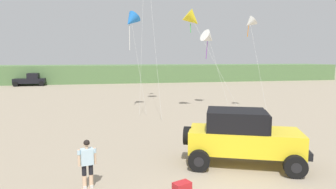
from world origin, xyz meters
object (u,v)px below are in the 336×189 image
Objects in this scene: distant_pickup at (30,80)px; kite_orange_streamer at (209,38)px; jeep at (243,136)px; kite_red_delta at (193,19)px; kite_white_parafoil at (250,23)px; cooler_box at (182,188)px; kite_purple_stunt at (131,21)px; person_watching at (87,161)px.

kite_orange_streamer reaches higher than distant_pickup.
jeep is 42.16m from distant_pickup.
kite_white_parafoil is at bearing -9.84° from kite_red_delta.
kite_purple_stunt is (-0.33, 15.21, 7.12)m from cooler_box.
kite_red_delta is at bearing 170.16° from kite_white_parafoil.
distant_pickup reaches higher than cooler_box.
person_watching is 0.21× the size of kite_red_delta.
kite_red_delta is at bearing 50.15° from cooler_box.
kite_red_delta is (18.51, -26.79, 6.40)m from distant_pickup.
kite_orange_streamer is (9.54, 15.18, 5.16)m from person_watching.
distant_pickup is 0.68× the size of kite_orange_streamer.
cooler_box is (-3.05, -2.02, -1.01)m from jeep.
person_watching is at bearing -122.13° from kite_orange_streamer.
distant_pickup is at bearing 124.64° from kite_red_delta.
kite_purple_stunt is at bearing -61.25° from distant_pickup.
kite_orange_streamer reaches higher than person_watching.
jeep is 14.92m from kite_purple_stunt.
jeep is at bearing -75.64° from kite_purple_stunt.
distant_pickup is 29.53m from kite_purple_stunt.
jeep is at bearing 9.10° from person_watching.
kite_orange_streamer is (6.54, 16.23, 5.90)m from cooler_box.
kite_purple_stunt is (13.87, -25.28, 6.37)m from distant_pickup.
kite_red_delta reaches higher than kite_white_parafoil.
jeep is 13.64m from kite_white_parafoil.
kite_purple_stunt reaches higher than jeep.
kite_white_parafoil is 4.10m from kite_orange_streamer.
kite_red_delta is at bearing -131.36° from kite_orange_streamer.
kite_red_delta is 3.59m from kite_orange_streamer.
cooler_box is at bearing -107.46° from kite_red_delta.
kite_white_parafoil is (22.97, -27.56, 6.12)m from distant_pickup.
person_watching is 0.21× the size of kite_purple_stunt.
kite_white_parafoil is (5.72, 10.91, 5.86)m from jeep.
kite_orange_streamer is (6.87, 1.03, -1.21)m from kite_purple_stunt.
distant_pickup is (-14.20, 40.49, 0.75)m from cooler_box.
kite_red_delta is (4.31, 13.70, 7.14)m from cooler_box.
person_watching is 17.81m from kite_white_parafoil.
kite_purple_stunt is at bearing 79.31° from person_watching.
kite_red_delta reaches higher than distant_pickup.
jeep is 15.43m from kite_orange_streamer.
jeep is at bearing 11.09° from cooler_box.
cooler_box is 18.47m from kite_orange_streamer.
distant_pickup is 0.58× the size of kite_purple_stunt.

